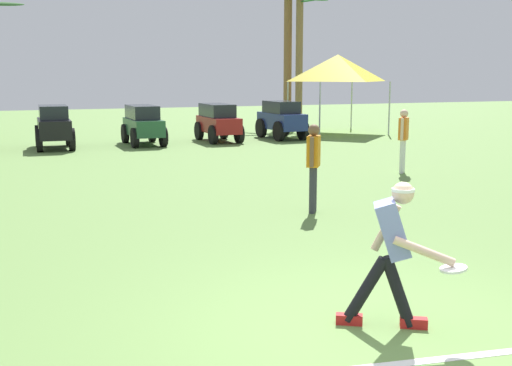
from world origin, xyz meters
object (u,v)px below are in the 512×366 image
at_px(parked_car_slot_d, 143,124).
at_px(palm_tree_left_of_centre, 288,38).
at_px(palm_tree_right_of_centre, 299,48).
at_px(teammate_midfield, 313,160).
at_px(event_tent, 338,68).
at_px(frisbee_in_flight, 453,269).
at_px(parked_car_slot_e, 218,121).
at_px(teammate_near_sideline, 403,135).
at_px(parked_car_slot_c, 54,126).
at_px(frisbee_thrower, 392,247).
at_px(parked_car_slot_f, 281,119).

bearing_deg(parked_car_slot_d, palm_tree_left_of_centre, 39.30).
bearing_deg(palm_tree_right_of_centre, teammate_midfield, -113.67).
height_order(teammate_midfield, event_tent, event_tent).
relative_size(frisbee_in_flight, parked_car_slot_e, 0.13).
bearing_deg(frisbee_in_flight, palm_tree_right_of_centre, 68.81).
bearing_deg(teammate_near_sideline, event_tent, 70.99).
xyz_separation_m(teammate_midfield, parked_car_slot_e, (1.99, 12.02, -0.22)).
bearing_deg(teammate_midfield, event_tent, 60.76).
distance_m(teammate_midfield, event_tent, 15.48).
distance_m(palm_tree_right_of_centre, event_tent, 4.79).
distance_m(frisbee_in_flight, parked_car_slot_c, 17.32).
bearing_deg(parked_car_slot_d, palm_tree_right_of_centre, 35.54).
relative_size(palm_tree_left_of_centre, event_tent, 2.25).
distance_m(parked_car_slot_c, event_tent, 11.47).
bearing_deg(teammate_midfield, palm_tree_left_of_centre, 67.91).
bearing_deg(event_tent, frisbee_in_flight, -114.78).
relative_size(frisbee_thrower, parked_car_slot_e, 0.59).
bearing_deg(teammate_midfield, parked_car_slot_e, 80.60).
bearing_deg(parked_car_slot_d, teammate_near_sideline, -60.90).
height_order(frisbee_thrower, palm_tree_right_of_centre, palm_tree_right_of_centre).
xyz_separation_m(frisbee_in_flight, parked_car_slot_d, (0.44, 17.31, 0.05)).
distance_m(frisbee_thrower, palm_tree_left_of_centre, 25.62).
relative_size(parked_car_slot_c, event_tent, 0.74).
height_order(frisbee_in_flight, parked_car_slot_d, parked_car_slot_d).
relative_size(teammate_midfield, parked_car_slot_d, 0.64).
bearing_deg(frisbee_thrower, teammate_near_sideline, 55.99).
bearing_deg(parked_car_slot_d, frisbee_thrower, -92.79).
bearing_deg(parked_car_slot_e, parked_car_slot_f, 1.35).
xyz_separation_m(teammate_midfield, parked_car_slot_c, (-3.67, 11.73, -0.20)).
distance_m(frisbee_thrower, parked_car_slot_c, 16.83).
xyz_separation_m(parked_car_slot_d, palm_tree_right_of_centre, (8.67, 6.19, 2.88)).
bearing_deg(frisbee_in_flight, parked_car_slot_c, 98.29).
xyz_separation_m(teammate_near_sideline, parked_car_slot_f, (0.46, 8.75, -0.20)).
bearing_deg(parked_car_slot_d, parked_car_slot_c, -176.62).
relative_size(teammate_near_sideline, teammate_midfield, 1.00).
relative_size(teammate_near_sideline, palm_tree_right_of_centre, 0.25).
xyz_separation_m(frisbee_in_flight, parked_car_slot_f, (5.67, 17.49, 0.07)).
height_order(frisbee_in_flight, palm_tree_right_of_centre, palm_tree_right_of_centre).
xyz_separation_m(teammate_midfield, palm_tree_left_of_centre, (7.60, 18.73, 3.13)).
height_order(parked_car_slot_f, palm_tree_left_of_centre, palm_tree_left_of_centre).
bearing_deg(frisbee_thrower, teammate_midfield, 72.55).
relative_size(frisbee_in_flight, event_tent, 0.10).
relative_size(teammate_near_sideline, parked_car_slot_e, 0.64).
xyz_separation_m(parked_car_slot_e, parked_car_slot_f, (2.50, 0.06, 0.02)).
xyz_separation_m(frisbee_in_flight, event_tent, (8.69, 18.83, 1.96)).
relative_size(frisbee_thrower, teammate_midfield, 0.92).
bearing_deg(event_tent, teammate_midfield, -119.24).
height_order(teammate_midfield, palm_tree_right_of_centre, palm_tree_right_of_centre).
height_order(parked_car_slot_d, parked_car_slot_f, parked_car_slot_f).
bearing_deg(parked_car_slot_e, frisbee_in_flight, -100.31).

